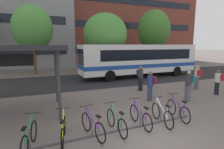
% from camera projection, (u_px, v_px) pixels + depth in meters
% --- Properties ---
extents(ground, '(200.00, 200.00, 0.00)m').
position_uv_depth(ground, '(151.00, 137.00, 6.24)').
color(ground, '#6B605B').
extents(bus_lane_asphalt, '(80.00, 7.20, 0.01)m').
position_uv_depth(bus_lane_asphalt, '(83.00, 81.00, 16.14)').
color(bus_lane_asphalt, '#232326').
rests_on(bus_lane_asphalt, ground).
extents(city_bus, '(12.10, 2.94, 3.20)m').
position_uv_depth(city_bus, '(139.00, 59.00, 17.89)').
color(city_bus, white).
rests_on(city_bus, ground).
extents(bike_rack, '(6.90, 0.40, 0.70)m').
position_uv_depth(bike_rack, '(118.00, 129.00, 6.63)').
color(bike_rack, '#47474C').
rests_on(bike_rack, ground).
extents(parked_bicycle_green_0, '(0.55, 1.70, 0.99)m').
position_uv_depth(parked_bicycle_green_0, '(29.00, 138.00, 5.44)').
color(parked_bicycle_green_0, black).
rests_on(parked_bicycle_green_0, ground).
extents(parked_bicycle_yellow_1, '(0.52, 1.71, 0.99)m').
position_uv_depth(parked_bicycle_yellow_1, '(63.00, 131.00, 5.88)').
color(parked_bicycle_yellow_1, black).
rests_on(parked_bicycle_yellow_1, ground).
extents(parked_bicycle_purple_2, '(0.58, 1.69, 0.99)m').
position_uv_depth(parked_bicycle_purple_2, '(93.00, 126.00, 6.22)').
color(parked_bicycle_purple_2, black).
rests_on(parked_bicycle_purple_2, ground).
extents(parked_bicycle_green_3, '(0.52, 1.72, 0.99)m').
position_uv_depth(parked_bicycle_green_3, '(116.00, 122.00, 6.55)').
color(parked_bicycle_green_3, black).
rests_on(parked_bicycle_green_3, ground).
extents(parked_bicycle_purple_4, '(0.52, 1.72, 0.99)m').
position_uv_depth(parked_bicycle_purple_4, '(140.00, 117.00, 7.05)').
color(parked_bicycle_purple_4, black).
rests_on(parked_bicycle_purple_4, ground).
extents(parked_bicycle_white_5, '(0.52, 1.72, 0.99)m').
position_uv_depth(parked_bicycle_white_5, '(162.00, 115.00, 7.26)').
color(parked_bicycle_white_5, black).
rests_on(parked_bicycle_white_5, ground).
extents(parked_bicycle_purple_6, '(0.52, 1.71, 0.99)m').
position_uv_depth(parked_bicycle_purple_6, '(178.00, 110.00, 7.76)').
color(parked_bicycle_purple_6, black).
rests_on(parked_bicycle_purple_6, ground).
extents(commuter_maroon_pack_0, '(0.60, 0.51, 1.69)m').
position_uv_depth(commuter_maroon_pack_0, '(151.00, 84.00, 10.18)').
color(commuter_maroon_pack_0, '#2D3851').
rests_on(commuter_maroon_pack_0, ground).
extents(commuter_teal_pack_1, '(0.52, 0.34, 1.75)m').
position_uv_depth(commuter_teal_pack_1, '(189.00, 84.00, 10.15)').
color(commuter_teal_pack_1, '#565660').
rests_on(commuter_teal_pack_1, ground).
extents(commuter_navy_pack_2, '(0.34, 0.52, 1.72)m').
position_uv_depth(commuter_navy_pack_2, '(140.00, 77.00, 12.46)').
color(commuter_navy_pack_2, black).
rests_on(commuter_navy_pack_2, ground).
extents(commuter_red_pack_3, '(0.36, 0.54, 1.73)m').
position_uv_depth(commuter_red_pack_3, '(197.00, 76.00, 12.82)').
color(commuter_red_pack_3, '#565660').
rests_on(commuter_red_pack_3, ground).
extents(commuter_red_pack_4, '(0.57, 0.60, 1.62)m').
position_uv_depth(commuter_red_pack_4, '(218.00, 80.00, 11.43)').
color(commuter_red_pack_4, black).
rests_on(commuter_red_pack_4, ground).
extents(street_tree_0, '(4.78, 4.78, 8.26)m').
position_uv_depth(street_tree_0, '(154.00, 30.00, 26.52)').
color(street_tree_0, brown).
rests_on(street_tree_0, ground).
extents(street_tree_2, '(4.94, 4.94, 6.73)m').
position_uv_depth(street_tree_2, '(105.00, 34.00, 20.42)').
color(street_tree_2, brown).
rests_on(street_tree_2, ground).
extents(street_tree_3, '(4.15, 4.15, 7.33)m').
position_uv_depth(street_tree_3, '(33.00, 28.00, 19.00)').
color(street_tree_3, brown).
rests_on(street_tree_3, ground).
extents(building_right_wing, '(27.77, 13.10, 24.62)m').
position_uv_depth(building_right_wing, '(120.00, 0.00, 37.18)').
color(building_right_wing, brown).
rests_on(building_right_wing, ground).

